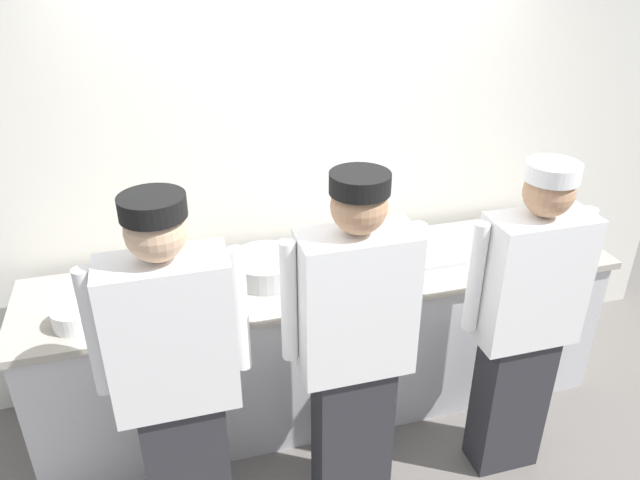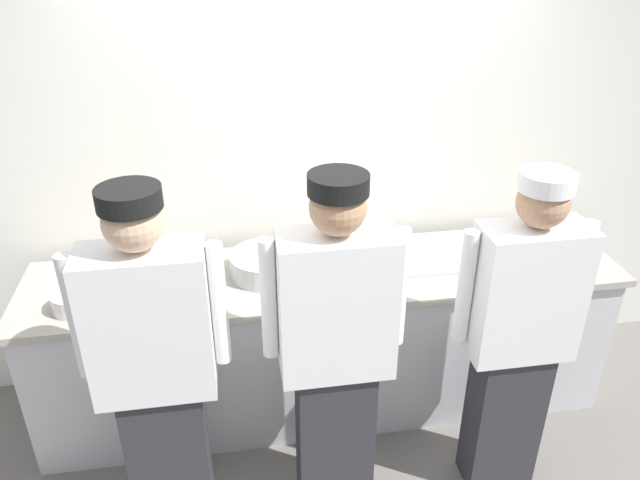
{
  "view_description": "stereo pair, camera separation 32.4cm",
  "coord_description": "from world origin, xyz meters",
  "px_view_note": "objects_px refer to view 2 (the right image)",
  "views": [
    {
      "loc": [
        -0.81,
        -2.35,
        2.61
      ],
      "look_at": [
        -0.03,
        0.4,
        1.09
      ],
      "focal_mm": 34.23,
      "sensor_mm": 36.0,
      "label": 1
    },
    {
      "loc": [
        -0.49,
        -2.42,
        2.61
      ],
      "look_at": [
        -0.03,
        0.4,
        1.09
      ],
      "focal_mm": 34.23,
      "sensor_mm": 36.0,
      "label": 2
    }
  ],
  "objects_px": {
    "ramekin_yellow_sauce": "(168,265)",
    "deli_cup": "(501,265)",
    "sheet_tray": "(418,262)",
    "chefs_knife": "(338,262)",
    "plate_stack_rear": "(157,286)",
    "ramekin_orange_sauce": "(360,277)",
    "plate_stack_front": "(75,301)",
    "chef_near_left": "(156,368)",
    "ramekin_red_sauce": "(519,251)",
    "mixing_bowl_steel": "(266,264)",
    "squeeze_bottle_primary": "(175,290)",
    "ramekin_green_sauce": "(567,267)",
    "chef_far_right": "(518,333)",
    "chef_center": "(336,349)"
  },
  "relations": [
    {
      "from": "plate_stack_front",
      "to": "deli_cup",
      "type": "relative_size",
      "value": 2.41
    },
    {
      "from": "chef_center",
      "to": "ramekin_yellow_sauce",
      "type": "distance_m",
      "value": 1.17
    },
    {
      "from": "sheet_tray",
      "to": "squeeze_bottle_primary",
      "type": "relative_size",
      "value": 2.25
    },
    {
      "from": "sheet_tray",
      "to": "chefs_knife",
      "type": "xyz_separation_m",
      "value": [
        -0.44,
        0.08,
        -0.01
      ]
    },
    {
      "from": "squeeze_bottle_primary",
      "to": "ramekin_green_sauce",
      "type": "bearing_deg",
      "value": 0.54
    },
    {
      "from": "plate_stack_rear",
      "to": "ramekin_orange_sauce",
      "type": "relative_size",
      "value": 2.18
    },
    {
      "from": "sheet_tray",
      "to": "ramekin_yellow_sauce",
      "type": "bearing_deg",
      "value": 172.96
    },
    {
      "from": "plate_stack_rear",
      "to": "sheet_tray",
      "type": "xyz_separation_m",
      "value": [
        1.41,
        0.05,
        -0.01
      ]
    },
    {
      "from": "mixing_bowl_steel",
      "to": "ramekin_orange_sauce",
      "type": "relative_size",
      "value": 3.66
    },
    {
      "from": "ramekin_red_sauce",
      "to": "deli_cup",
      "type": "bearing_deg",
      "value": -138.18
    },
    {
      "from": "plate_stack_front",
      "to": "mixing_bowl_steel",
      "type": "xyz_separation_m",
      "value": [
        0.95,
        0.18,
        0.01
      ]
    },
    {
      "from": "sheet_tray",
      "to": "ramekin_red_sauce",
      "type": "xyz_separation_m",
      "value": [
        0.6,
        0.01,
        0.01
      ]
    },
    {
      "from": "plate_stack_rear",
      "to": "chef_near_left",
      "type": "bearing_deg",
      "value": -86.33
    },
    {
      "from": "chef_near_left",
      "to": "deli_cup",
      "type": "xyz_separation_m",
      "value": [
        1.78,
        0.56,
        0.01
      ]
    },
    {
      "from": "plate_stack_front",
      "to": "sheet_tray",
      "type": "relative_size",
      "value": 0.45
    },
    {
      "from": "plate_stack_front",
      "to": "mixing_bowl_steel",
      "type": "bearing_deg",
      "value": 11.0
    },
    {
      "from": "plate_stack_rear",
      "to": "squeeze_bottle_primary",
      "type": "distance_m",
      "value": 0.22
    },
    {
      "from": "ramekin_yellow_sauce",
      "to": "deli_cup",
      "type": "distance_m",
      "value": 1.81
    },
    {
      "from": "sheet_tray",
      "to": "squeeze_bottle_primary",
      "type": "bearing_deg",
      "value": -170.49
    },
    {
      "from": "ramekin_orange_sauce",
      "to": "mixing_bowl_steel",
      "type": "bearing_deg",
      "value": 161.94
    },
    {
      "from": "chef_near_left",
      "to": "squeeze_bottle_primary",
      "type": "distance_m",
      "value": 0.51
    },
    {
      "from": "ramekin_red_sauce",
      "to": "mixing_bowl_steel",
      "type": "bearing_deg",
      "value": 179.2
    },
    {
      "from": "chef_far_right",
      "to": "ramekin_yellow_sauce",
      "type": "xyz_separation_m",
      "value": [
        -1.63,
        0.86,
        0.02
      ]
    },
    {
      "from": "sheet_tray",
      "to": "ramekin_orange_sauce",
      "type": "height_order",
      "value": "ramekin_orange_sauce"
    },
    {
      "from": "chef_far_right",
      "to": "ramekin_red_sauce",
      "type": "relative_size",
      "value": 16.21
    },
    {
      "from": "ramekin_red_sauce",
      "to": "chef_far_right",
      "type": "bearing_deg",
      "value": -115.23
    },
    {
      "from": "plate_stack_front",
      "to": "ramekin_red_sauce",
      "type": "bearing_deg",
      "value": 3.94
    },
    {
      "from": "ramekin_orange_sauce",
      "to": "ramekin_red_sauce",
      "type": "distance_m",
      "value": 0.96
    },
    {
      "from": "chef_center",
      "to": "deli_cup",
      "type": "distance_m",
      "value": 1.15
    },
    {
      "from": "ramekin_orange_sauce",
      "to": "chefs_knife",
      "type": "xyz_separation_m",
      "value": [
        -0.08,
        0.21,
        -0.02
      ]
    },
    {
      "from": "chef_far_right",
      "to": "plate_stack_front",
      "type": "distance_m",
      "value": 2.12
    },
    {
      "from": "mixing_bowl_steel",
      "to": "sheet_tray",
      "type": "distance_m",
      "value": 0.84
    },
    {
      "from": "chef_center",
      "to": "ramekin_red_sauce",
      "type": "xyz_separation_m",
      "value": [
        1.19,
        0.72,
        -0.01
      ]
    },
    {
      "from": "ramekin_orange_sauce",
      "to": "ramekin_red_sauce",
      "type": "bearing_deg",
      "value": 8.22
    },
    {
      "from": "sheet_tray",
      "to": "deli_cup",
      "type": "distance_m",
      "value": 0.44
    },
    {
      "from": "chef_far_right",
      "to": "sheet_tray",
      "type": "relative_size",
      "value": 3.56
    },
    {
      "from": "ramekin_red_sauce",
      "to": "chefs_knife",
      "type": "bearing_deg",
      "value": 176.03
    },
    {
      "from": "ramekin_orange_sauce",
      "to": "deli_cup",
      "type": "height_order",
      "value": "deli_cup"
    },
    {
      "from": "plate_stack_front",
      "to": "ramekin_red_sauce",
      "type": "xyz_separation_m",
      "value": [
        2.39,
        0.16,
        -0.02
      ]
    },
    {
      "from": "plate_stack_front",
      "to": "sheet_tray",
      "type": "bearing_deg",
      "value": 4.94
    },
    {
      "from": "chef_far_right",
      "to": "ramekin_red_sauce",
      "type": "height_order",
      "value": "chef_far_right"
    },
    {
      "from": "plate_stack_front",
      "to": "sheet_tray",
      "type": "xyz_separation_m",
      "value": [
        1.79,
        0.15,
        -0.04
      ]
    },
    {
      "from": "plate_stack_rear",
      "to": "ramekin_red_sauce",
      "type": "relative_size",
      "value": 2.18
    },
    {
      "from": "chef_near_left",
      "to": "sheet_tray",
      "type": "distance_m",
      "value": 1.54
    },
    {
      "from": "ramekin_orange_sauce",
      "to": "chef_near_left",
      "type": "bearing_deg",
      "value": -149.7
    },
    {
      "from": "plate_stack_front",
      "to": "ramekin_green_sauce",
      "type": "height_order",
      "value": "plate_stack_front"
    },
    {
      "from": "plate_stack_front",
      "to": "plate_stack_rear",
      "type": "height_order",
      "value": "plate_stack_front"
    },
    {
      "from": "squeeze_bottle_primary",
      "to": "ramekin_orange_sauce",
      "type": "relative_size",
      "value": 2.02
    },
    {
      "from": "plate_stack_front",
      "to": "squeeze_bottle_primary",
      "type": "bearing_deg",
      "value": -7.46
    },
    {
      "from": "plate_stack_front",
      "to": "chef_near_left",
      "type": "bearing_deg",
      "value": -52.81
    }
  ]
}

